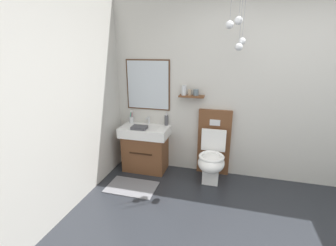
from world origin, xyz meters
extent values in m
cube|color=beige|center=(0.00, 1.76, 1.30)|extent=(4.86, 0.12, 2.61)
cube|color=#4C301E|center=(-1.81, 1.69, 1.32)|extent=(0.69, 0.02, 0.76)
cube|color=silver|center=(-1.81, 1.68, 1.32)|extent=(0.65, 0.01, 0.72)
cube|color=brown|center=(-1.12, 1.62, 1.19)|extent=(0.36, 0.14, 0.02)
cylinder|color=silver|center=(-1.23, 1.61, 1.27)|extent=(0.07, 0.07, 0.14)
cylinder|color=gray|center=(-1.15, 1.62, 1.25)|extent=(0.05, 0.05, 0.09)
cylinder|color=slate|center=(-1.06, 1.64, 1.25)|extent=(0.07, 0.07, 0.09)
sphere|color=silver|center=(-0.66, 1.36, 2.11)|extent=(0.09, 0.09, 0.09)
sphere|color=silver|center=(-0.56, 1.43, 2.16)|extent=(0.10, 0.10, 0.10)
cylinder|color=gray|center=(-0.53, 1.32, 2.26)|extent=(0.01, 0.01, 0.70)
sphere|color=silver|center=(-0.53, 1.32, 1.86)|extent=(0.09, 0.09, 0.09)
cylinder|color=gray|center=(-0.50, 1.38, 2.29)|extent=(0.01, 0.01, 0.63)
sphere|color=silver|center=(-0.50, 1.38, 1.93)|extent=(0.08, 0.08, 0.08)
cube|color=beige|center=(-2.37, 0.00, 1.30)|extent=(0.12, 3.64, 2.61)
cube|color=slate|center=(-1.81, 0.94, 0.01)|extent=(0.68, 0.44, 0.01)
cube|color=brown|center=(-1.81, 1.51, 0.28)|extent=(0.65, 0.41, 0.56)
cube|color=black|center=(-1.81, 1.30, 0.35)|extent=(0.36, 0.01, 0.02)
cube|color=white|center=(-1.81, 1.51, 0.63)|extent=(0.73, 0.45, 0.15)
cube|color=silver|center=(-1.81, 1.48, 0.69)|extent=(0.45, 0.25, 0.03)
cylinder|color=silver|center=(-1.81, 1.69, 0.76)|extent=(0.03, 0.03, 0.11)
cylinder|color=silver|center=(-1.81, 1.64, 0.81)|extent=(0.02, 0.11, 0.02)
cube|color=brown|center=(-0.77, 1.69, 0.50)|extent=(0.48, 0.10, 1.00)
cube|color=silver|center=(-0.77, 1.63, 0.82)|extent=(0.15, 0.01, 0.09)
cube|color=white|center=(-0.77, 1.42, 0.17)|extent=(0.22, 0.30, 0.34)
ellipsoid|color=white|center=(-0.77, 1.34, 0.32)|extent=(0.37, 0.46, 0.24)
torus|color=white|center=(-0.77, 1.34, 0.42)|extent=(0.35, 0.35, 0.04)
cube|color=white|center=(-0.77, 1.56, 0.57)|extent=(0.35, 0.03, 0.33)
cylinder|color=silver|center=(-2.10, 1.66, 0.75)|extent=(0.07, 0.07, 0.09)
cylinder|color=#DB3847|center=(-2.08, 1.66, 0.81)|extent=(0.03, 0.03, 0.17)
cube|color=white|center=(-2.07, 1.65, 0.90)|extent=(0.02, 0.02, 0.03)
cylinder|color=#2D84DB|center=(-2.10, 1.67, 0.80)|extent=(0.03, 0.04, 0.15)
cube|color=white|center=(-2.09, 1.66, 0.88)|extent=(0.02, 0.02, 0.03)
cylinder|color=#33B266|center=(-2.10, 1.65, 0.81)|extent=(0.03, 0.02, 0.17)
cube|color=white|center=(-2.09, 1.65, 0.90)|extent=(0.02, 0.02, 0.03)
cylinder|color=#4C4C51|center=(-1.51, 1.67, 0.79)|extent=(0.06, 0.06, 0.16)
cylinder|color=silver|center=(-1.51, 1.67, 0.88)|extent=(0.02, 0.02, 0.04)
cube|color=#47474C|center=(-1.85, 1.39, 0.73)|extent=(0.22, 0.16, 0.04)
camera|label=1|loc=(-0.57, -1.70, 1.83)|focal=25.29mm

